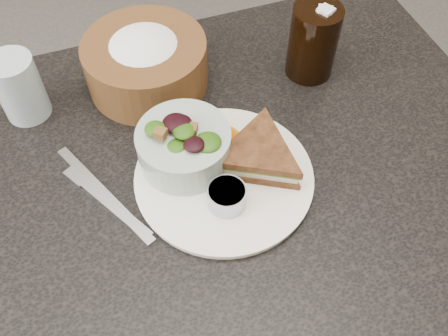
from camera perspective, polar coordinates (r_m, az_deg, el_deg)
name	(u,v)px	position (r m, az deg, el deg)	size (l,w,h in m)	color
floor	(214,328)	(1.44, -1.14, -17.80)	(6.00, 6.00, 0.00)	#5C5956
dining_table	(211,271)	(1.09, -1.47, -11.69)	(1.00, 0.70, 0.75)	black
dinner_plate	(224,177)	(0.75, 0.00, -1.09)	(0.26, 0.26, 0.01)	white
sandwich	(258,155)	(0.74, 3.94, 1.47)	(0.16, 0.16, 0.04)	brown
salad_bowl	(184,142)	(0.73, -4.64, 3.00)	(0.14, 0.14, 0.08)	#99AFA2
dressing_ramekin	(227,197)	(0.71, 0.32, -3.30)	(0.06, 0.06, 0.03)	#A1A5AF
orange_wedge	(224,134)	(0.78, -0.05, 3.95)	(0.06, 0.06, 0.03)	#EF6B00
fork	(111,205)	(0.75, -12.74, -4.16)	(0.02, 0.16, 0.00)	#ABAFB6
knife	(104,194)	(0.76, -13.56, -2.85)	(0.01, 0.23, 0.00)	#B1B2B3
bread_basket	(145,57)	(0.86, -9.00, 12.43)	(0.21, 0.21, 0.12)	brown
cola_glass	(314,39)	(0.88, 10.20, 14.33)	(0.08, 0.08, 0.14)	black
water_glass	(19,88)	(0.87, -22.36, 8.50)	(0.07, 0.07, 0.11)	#A5B9C2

